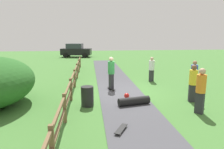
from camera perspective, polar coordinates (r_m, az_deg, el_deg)
The scene contains 12 objects.
ground_plane at distance 11.54m, azimuth 2.21°, elevation -4.78°, with size 60.00×60.00×0.00m, color #427533.
asphalt_path at distance 11.54m, azimuth 2.21°, elevation -4.74°, with size 2.40×28.00×0.02m, color #47474C.
wooden_fence at distance 11.29m, azimuth -10.94°, elevation -1.84°, with size 0.12×18.12×1.10m.
trash_bin at distance 9.21m, azimuth -6.94°, elevation -6.08°, with size 0.56×0.56×0.90m, color black.
skater_riding at distance 11.59m, azimuth -0.22°, elevation 0.83°, with size 0.47×0.82×1.91m.
skater_fallen at distance 9.42m, azimuth 6.01°, elevation -7.26°, with size 1.52×1.31×0.36m.
skateboard_loose at distance 6.98m, azimuth 2.56°, elevation -15.01°, with size 0.56×0.80×0.08m.
bystander_orange at distance 8.88m, azimuth 23.66°, elevation -3.64°, with size 0.53×0.53×1.87m.
bystander_yellow at distance 10.32m, azimuth 21.80°, elevation -1.83°, with size 0.45×0.45×1.79m.
bystander_blue at distance 12.51m, azimuth 22.04°, elevation 0.10°, with size 0.46×0.46×1.72m.
bystander_white at distance 14.09m, azimuth 11.06°, elevation 1.78°, with size 0.53×0.53×1.68m.
parked_car_black at distance 29.67m, azimuth -10.11°, elevation 6.71°, with size 4.43×2.53×1.92m.
Camera 1 is at (-1.66, -10.97, 3.16)m, focal length 32.57 mm.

